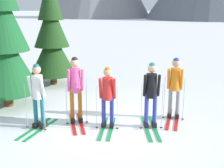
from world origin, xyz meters
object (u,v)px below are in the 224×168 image
(skier_in_orange, at_px, (175,84))
(pine_tree_far, at_px, (2,34))
(skier_in_black, at_px, (151,91))
(pine_tree_mid, at_px, (52,35))
(skier_in_white, at_px, (38,93))
(skier_in_pink, at_px, (76,86))
(skier_in_red, at_px, (108,94))

(skier_in_orange, bearing_deg, pine_tree_far, 174.53)
(skier_in_black, xyz_separation_m, pine_tree_mid, (-3.95, 4.13, 1.04))
(skier_in_white, bearing_deg, skier_in_black, 7.86)
(pine_tree_mid, bearing_deg, skier_in_orange, -36.08)
(skier_in_pink, distance_m, pine_tree_far, 3.09)
(skier_in_black, bearing_deg, skier_in_white, -172.14)
(skier_in_pink, bearing_deg, skier_in_black, -2.51)
(skier_in_red, bearing_deg, pine_tree_far, 157.93)
(skier_in_red, relative_size, pine_tree_far, 0.33)
(skier_in_orange, distance_m, pine_tree_mid, 5.82)
(skier_in_white, xyz_separation_m, skier_in_pink, (0.89, 0.49, 0.08))
(skier_in_red, height_order, pine_tree_far, pine_tree_far)
(skier_in_black, xyz_separation_m, skier_in_orange, (0.68, 0.76, 0.00))
(skier_in_pink, height_order, pine_tree_far, pine_tree_far)
(skier_in_red, xyz_separation_m, pine_tree_mid, (-2.81, 4.27, 1.11))
(skier_in_white, height_order, pine_tree_far, pine_tree_far)
(pine_tree_far, bearing_deg, skier_in_black, -15.38)
(skier_in_white, distance_m, skier_in_black, 2.96)
(skier_in_white, bearing_deg, skier_in_pink, 29.04)
(skier_in_orange, distance_m, pine_tree_far, 5.46)
(skier_in_pink, xyz_separation_m, skier_in_red, (0.91, -0.23, -0.11))
(pine_tree_mid, relative_size, pine_tree_far, 0.87)
(skier_in_white, distance_m, pine_tree_mid, 4.77)
(skier_in_red, height_order, skier_in_orange, skier_in_orange)
(skier_in_white, distance_m, skier_in_red, 1.82)
(skier_in_white, height_order, skier_in_pink, skier_in_pink)
(skier_in_black, bearing_deg, skier_in_pink, 177.49)
(skier_in_white, distance_m, pine_tree_far, 2.72)
(skier_in_white, height_order, skier_in_orange, skier_in_orange)
(skier_in_orange, bearing_deg, pine_tree_mid, 143.92)
(skier_in_white, bearing_deg, pine_tree_far, 134.79)
(pine_tree_mid, bearing_deg, pine_tree_far, -102.66)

